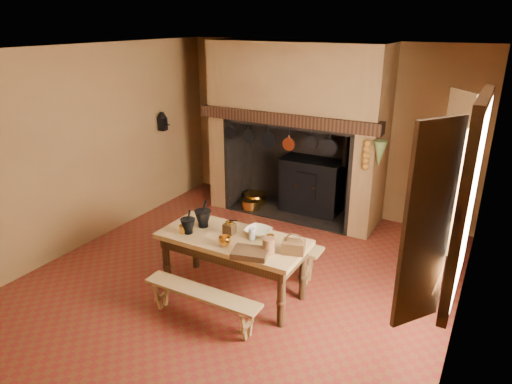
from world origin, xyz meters
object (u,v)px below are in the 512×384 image
(bench_front, at_px, (202,299))
(mixing_bowl, at_px, (258,232))
(work_table, at_px, (233,246))
(wicker_basket, at_px, (294,246))
(iron_range, at_px, (312,185))
(coffee_grinder, at_px, (230,228))

(bench_front, distance_m, mixing_bowl, 1.01)
(work_table, xyz_separation_m, wicker_basket, (0.77, -0.00, 0.19))
(work_table, relative_size, mixing_bowl, 5.82)
(bench_front, bearing_deg, iron_range, 92.27)
(iron_range, distance_m, work_table, 2.75)
(iron_range, relative_size, coffee_grinder, 8.36)
(iron_range, bearing_deg, coffee_grinder, -88.88)
(iron_range, relative_size, work_table, 0.92)
(iron_range, bearing_deg, bench_front, -87.73)
(bench_front, bearing_deg, coffee_grinder, 96.60)
(mixing_bowl, distance_m, wicker_basket, 0.58)
(work_table, bearing_deg, coffee_grinder, 141.86)
(work_table, height_order, bench_front, work_table)
(work_table, height_order, coffee_grinder, coffee_grinder)
(work_table, bearing_deg, bench_front, -90.00)
(iron_range, xyz_separation_m, work_table, (0.13, -2.75, 0.15))
(work_table, height_order, wicker_basket, wicker_basket)
(mixing_bowl, bearing_deg, work_table, -137.96)
(iron_range, height_order, mixing_bowl, iron_range)
(mixing_bowl, bearing_deg, wicker_basket, -20.42)
(work_table, bearing_deg, wicker_basket, -0.13)
(bench_front, height_order, mixing_bowl, mixing_bowl)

